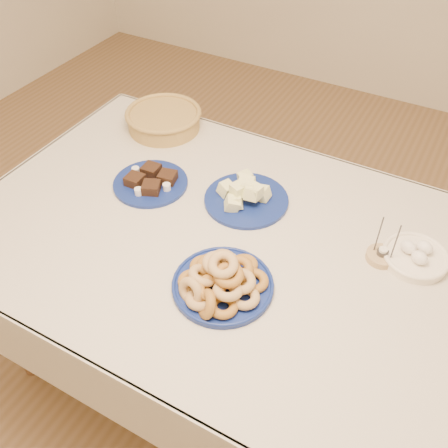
{
  "coord_description": "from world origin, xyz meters",
  "views": [
    {
      "loc": [
        0.51,
        -0.96,
        1.84
      ],
      "look_at": [
        0.0,
        -0.05,
        0.85
      ],
      "focal_mm": 40.0,
      "sensor_mm": 36.0,
      "label": 1
    }
  ],
  "objects_px": {
    "dining_table": "(231,261)",
    "egg_bowl": "(415,256)",
    "donut_platter": "(221,281)",
    "candle_holder": "(382,255)",
    "brownie_plate": "(151,182)",
    "melon_plate": "(245,195)",
    "wicker_basket": "(164,119)"
  },
  "relations": [
    {
      "from": "donut_platter",
      "to": "brownie_plate",
      "type": "distance_m",
      "value": 0.52
    },
    {
      "from": "melon_plate",
      "to": "brownie_plate",
      "type": "height_order",
      "value": "melon_plate"
    },
    {
      "from": "donut_platter",
      "to": "wicker_basket",
      "type": "xyz_separation_m",
      "value": [
        -0.6,
        0.61,
        0.01
      ]
    },
    {
      "from": "brownie_plate",
      "to": "donut_platter",
      "type": "bearing_deg",
      "value": -33.01
    },
    {
      "from": "melon_plate",
      "to": "dining_table",
      "type": "bearing_deg",
      "value": -76.45
    },
    {
      "from": "candle_holder",
      "to": "egg_bowl",
      "type": "relative_size",
      "value": 0.6
    },
    {
      "from": "dining_table",
      "to": "wicker_basket",
      "type": "distance_m",
      "value": 0.69
    },
    {
      "from": "dining_table",
      "to": "egg_bowl",
      "type": "distance_m",
      "value": 0.56
    },
    {
      "from": "egg_bowl",
      "to": "brownie_plate",
      "type": "bearing_deg",
      "value": -174.7
    },
    {
      "from": "dining_table",
      "to": "melon_plate",
      "type": "height_order",
      "value": "melon_plate"
    },
    {
      "from": "donut_platter",
      "to": "brownie_plate",
      "type": "xyz_separation_m",
      "value": [
        -0.44,
        0.28,
        -0.02
      ]
    },
    {
      "from": "donut_platter",
      "to": "candle_holder",
      "type": "bearing_deg",
      "value": 42.58
    },
    {
      "from": "wicker_basket",
      "to": "egg_bowl",
      "type": "height_order",
      "value": "wicker_basket"
    },
    {
      "from": "dining_table",
      "to": "candle_holder",
      "type": "bearing_deg",
      "value": 17.66
    },
    {
      "from": "brownie_plate",
      "to": "candle_holder",
      "type": "relative_size",
      "value": 1.79
    },
    {
      "from": "dining_table",
      "to": "candle_holder",
      "type": "relative_size",
      "value": 11.33
    },
    {
      "from": "donut_platter",
      "to": "brownie_plate",
      "type": "bearing_deg",
      "value": 146.99
    },
    {
      "from": "dining_table",
      "to": "melon_plate",
      "type": "bearing_deg",
      "value": 103.55
    },
    {
      "from": "dining_table",
      "to": "donut_platter",
      "type": "bearing_deg",
      "value": -69.9
    },
    {
      "from": "brownie_plate",
      "to": "egg_bowl",
      "type": "height_order",
      "value": "egg_bowl"
    },
    {
      "from": "donut_platter",
      "to": "melon_plate",
      "type": "xyz_separation_m",
      "value": [
        -0.11,
        0.36,
        -0.0
      ]
    },
    {
      "from": "donut_platter",
      "to": "egg_bowl",
      "type": "height_order",
      "value": "donut_platter"
    },
    {
      "from": "candle_holder",
      "to": "egg_bowl",
      "type": "bearing_deg",
      "value": 23.8
    },
    {
      "from": "dining_table",
      "to": "brownie_plate",
      "type": "relative_size",
      "value": 6.32
    },
    {
      "from": "donut_platter",
      "to": "egg_bowl",
      "type": "xyz_separation_m",
      "value": [
        0.44,
        0.37,
        -0.01
      ]
    },
    {
      "from": "wicker_basket",
      "to": "donut_platter",
      "type": "bearing_deg",
      "value": -45.41
    },
    {
      "from": "melon_plate",
      "to": "candle_holder",
      "type": "xyz_separation_m",
      "value": [
        0.47,
        -0.03,
        -0.02
      ]
    },
    {
      "from": "dining_table",
      "to": "brownie_plate",
      "type": "height_order",
      "value": "brownie_plate"
    },
    {
      "from": "dining_table",
      "to": "candle_holder",
      "type": "distance_m",
      "value": 0.46
    },
    {
      "from": "dining_table",
      "to": "melon_plate",
      "type": "xyz_separation_m",
      "value": [
        -0.04,
        0.17,
        0.14
      ]
    },
    {
      "from": "wicker_basket",
      "to": "dining_table",
      "type": "bearing_deg",
      "value": -38.16
    },
    {
      "from": "donut_platter",
      "to": "melon_plate",
      "type": "distance_m",
      "value": 0.38
    }
  ]
}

